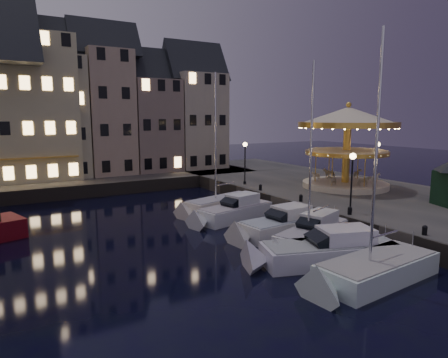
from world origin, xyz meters
TOP-DOWN VIEW (x-y plane):
  - ground at (0.00, 0.00)m, footprint 160.00×160.00m
  - quay_east at (14.00, 6.00)m, footprint 16.00×56.00m
  - quay_north at (-8.00, 28.00)m, footprint 44.00×12.00m
  - quaywall_e at (6.00, 6.00)m, footprint 0.15×44.00m
  - quaywall_n at (-6.00, 22.00)m, footprint 48.00×0.15m
  - streetlamp_b at (7.20, 1.00)m, footprint 0.44×0.44m
  - streetlamp_c at (7.20, 14.50)m, footprint 0.44×0.44m
  - streetlamp_d at (18.50, 8.00)m, footprint 0.44×0.44m
  - bollard_a at (6.60, -5.00)m, footprint 0.30×0.30m
  - bollard_b at (6.60, 0.50)m, footprint 0.30×0.30m
  - bollard_c at (6.60, 5.50)m, footprint 0.30×0.30m
  - bollard_d at (6.60, 11.00)m, footprint 0.30×0.30m
  - townhouse_nc at (-8.00, 30.00)m, footprint 6.82×8.00m
  - townhouse_nd at (-2.25, 30.00)m, footprint 5.50×8.00m
  - townhouse_ne at (3.20, 30.00)m, footprint 6.16×8.00m
  - townhouse_nf at (9.25, 30.00)m, footprint 6.82×8.00m
  - motorboat_a at (1.01, -5.94)m, footprint 7.87×3.17m
  - motorboat_b at (0.88, -2.90)m, footprint 8.47×4.83m
  - motorboat_c at (2.36, -0.25)m, footprint 7.64×4.31m
  - motorboat_d at (1.94, 2.36)m, footprint 7.24×2.88m
  - motorboat_e at (1.35, 7.40)m, footprint 7.42×3.63m
  - motorboat_f at (1.78, 10.58)m, footprint 7.86×3.87m
  - carousel at (14.53, 8.30)m, footprint 9.12×9.12m

SIDE VIEW (x-z plane):
  - ground at x=0.00m, z-range 0.00..0.00m
  - motorboat_f at x=1.78m, z-range -4.70..5.76m
  - motorboat_a at x=1.01m, z-range -6.00..7.08m
  - motorboat_d at x=1.94m, z-range -0.44..1.71m
  - motorboat_e at x=1.35m, z-range -0.44..1.71m
  - motorboat_b at x=0.88m, z-range -0.43..1.72m
  - quay_east at x=14.00m, z-range 0.00..1.30m
  - quay_north at x=-8.00m, z-range 0.00..1.30m
  - quaywall_e at x=6.00m, z-range 0.00..1.30m
  - quaywall_n at x=-6.00m, z-range 0.00..1.30m
  - motorboat_c at x=2.36m, z-range -4.47..5.82m
  - bollard_a at x=6.60m, z-range 1.32..1.89m
  - bollard_b at x=6.60m, z-range 1.32..1.89m
  - bollard_c at x=6.60m, z-range 1.32..1.89m
  - bollard_d at x=6.60m, z-range 1.32..1.89m
  - streetlamp_b at x=7.20m, z-range 1.93..6.10m
  - streetlamp_c at x=7.20m, z-range 1.93..6.10m
  - streetlamp_d at x=18.50m, z-range 1.93..6.10m
  - carousel at x=14.53m, z-range 2.57..10.54m
  - townhouse_ne at x=3.20m, z-range 1.38..14.18m
  - townhouse_nf at x=9.25m, z-range 1.38..15.18m
  - townhouse_nc at x=-8.00m, z-range 1.38..16.18m
  - townhouse_nd at x=-2.25m, z-range 1.38..17.18m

